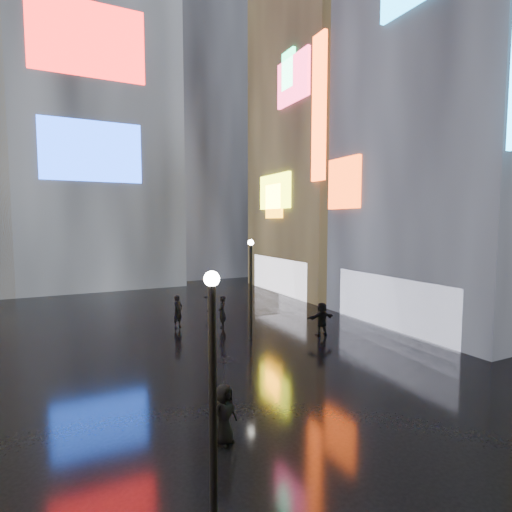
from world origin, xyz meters
TOP-DOWN VIEW (x-y plane):
  - ground at (0.00, 20.00)m, footprint 140.00×140.00m
  - building_right_mid at (15.98, 17.01)m, footprint 10.28×13.70m
  - building_right_far at (15.98, 30.00)m, footprint 10.28×12.00m
  - tower_main at (-3.00, 43.97)m, footprint 16.00×14.20m
  - tower_flank_right at (9.00, 46.00)m, footprint 12.00×12.00m
  - lamp_near at (-3.21, 7.40)m, footprint 0.30×0.30m
  - lamp_far at (3.05, 18.76)m, footprint 0.30×0.30m
  - pedestrian_4 at (-1.85, 10.24)m, footprint 0.96×0.83m
  - pedestrian_5 at (6.77, 17.69)m, footprint 1.68×0.59m
  - pedestrian_6 at (0.26, 22.70)m, footprint 0.82×0.76m
  - pedestrian_7 at (3.40, 26.01)m, footprint 1.02×0.89m
  - umbrella_2 at (-1.85, 10.24)m, footprint 0.97×0.98m
  - pedestrian_8 at (2.56, 21.58)m, footprint 0.68×0.79m

SIDE VIEW (x-z plane):
  - ground at x=0.00m, z-range 0.00..0.00m
  - pedestrian_4 at x=-1.85m, z-range 0.00..1.67m
  - pedestrian_5 at x=6.77m, z-range 0.00..1.79m
  - pedestrian_7 at x=3.40m, z-range 0.00..1.80m
  - pedestrian_8 at x=2.56m, z-range 0.00..1.83m
  - pedestrian_6 at x=0.26m, z-range 0.00..1.88m
  - umbrella_2 at x=-1.85m, z-range 1.67..2.46m
  - lamp_near at x=-3.21m, z-range 0.34..5.54m
  - lamp_far at x=3.05m, z-range 0.34..5.54m
  - building_right_far at x=15.98m, z-range -0.02..27.98m
  - building_right_mid at x=15.98m, z-range -0.01..29.99m
  - tower_flank_right at x=9.00m, z-range 0.00..34.00m
  - tower_main at x=-3.00m, z-range 0.01..42.01m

